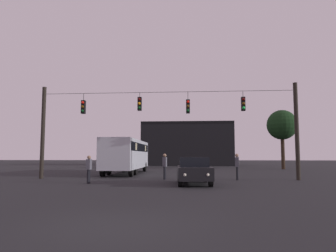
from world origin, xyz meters
name	(u,v)px	position (x,y,z in m)	size (l,w,h in m)	color
ground_plane	(174,172)	(0.00, 24.50, 0.00)	(168.00, 168.00, 0.00)	black
overhead_signal_span	(165,124)	(-0.06, 14.60, 3.83)	(17.96, 0.44, 6.57)	black
city_bus	(127,153)	(-4.12, 21.30, 1.87)	(2.78, 11.05, 3.00)	#B7BCC6
car_near_right	(194,170)	(1.90, 11.01, 0.80)	(2.05, 4.42, 1.52)	black
pedestrian_crossing_left	(237,165)	(4.79, 14.27, 1.00)	(0.30, 0.40, 1.75)	black
pedestrian_crossing_center	(89,168)	(-4.24, 11.08, 0.91)	(0.26, 0.37, 1.62)	black
pedestrian_crossing_right	(165,165)	(-0.07, 14.54, 1.00)	(0.29, 0.39, 1.75)	black
corner_building	(188,145)	(0.97, 48.17, 3.56)	(14.89, 10.36, 7.13)	black
tree_left_silhouette	(282,125)	(12.76, 32.31, 5.33)	(3.64, 3.64, 7.20)	#2D2116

